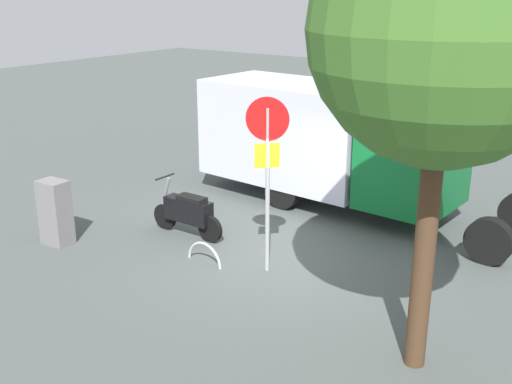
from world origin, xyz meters
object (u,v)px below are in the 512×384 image
utility_cabinet (55,212)px  stop_sign (267,158)px  bike_rack_hoop (204,263)px  box_truck_near (327,139)px  motorcycle (188,212)px  street_tree (445,32)px

utility_cabinet → stop_sign: bearing=-161.4°
utility_cabinet → bike_rack_hoop: utility_cabinet is taller
box_truck_near → motorcycle: size_ratio=4.39×
street_tree → utility_cabinet: bearing=1.3°
stop_sign → utility_cabinet: size_ratio=2.42×
utility_cabinet → street_tree: bearing=-178.7°
motorcycle → stop_sign: size_ratio=0.56×
motorcycle → bike_rack_hoop: size_ratio=2.13×
stop_sign → bike_rack_hoop: 2.47m
bike_rack_hoop → utility_cabinet: bearing=17.9°
box_truck_near → utility_cabinet: size_ratio=5.99×
box_truck_near → bike_rack_hoop: 4.60m
box_truck_near → street_tree: bearing=-46.3°
box_truck_near → street_tree: 7.29m
box_truck_near → bike_rack_hoop: bearing=-88.7°
bike_rack_hoop → box_truck_near: bearing=-92.5°
motorcycle → stop_sign: bearing=169.2°
utility_cabinet → bike_rack_hoop: size_ratio=1.56×
street_tree → utility_cabinet: 8.43m
stop_sign → street_tree: street_tree is taller
stop_sign → street_tree: 4.25m
motorcycle → utility_cabinet: utility_cabinet is taller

